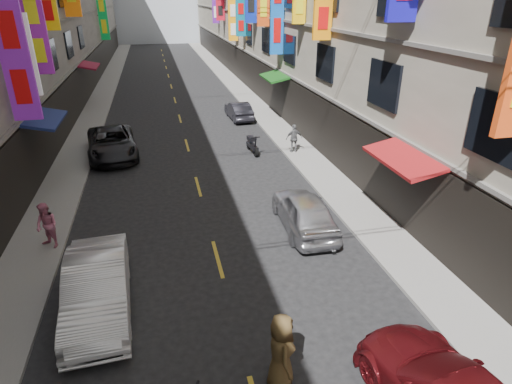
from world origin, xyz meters
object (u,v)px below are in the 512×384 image
car_left_far (112,143)px  pedestrian_crossing (281,352)px  car_left_mid (97,288)px  pedestrian_lfar (47,226)px  car_right_far (239,111)px  car_right_mid (304,211)px  pedestrian_rfar (294,138)px  scooter_far_right (252,145)px

car_left_far → pedestrian_crossing: pedestrian_crossing is taller
car_left_mid → pedestrian_lfar: 4.10m
car_right_far → pedestrian_lfar: size_ratio=2.29×
car_right_mid → pedestrian_crossing: 7.12m
pedestrian_lfar → pedestrian_rfar: bearing=73.0°
car_right_far → pedestrian_crossing: pedestrian_crossing is taller
car_right_far → pedestrian_rfar: (1.54, -7.74, 0.28)m
car_right_far → car_left_far: bearing=33.0°
car_left_mid → pedestrian_lfar: (-1.92, 3.62, 0.17)m
scooter_far_right → car_left_far: (-7.37, 1.20, 0.29)m
car_right_mid → car_left_far: bearing=-51.2°
scooter_far_right → pedestrian_lfar: pedestrian_lfar is taller
car_right_mid → pedestrian_rfar: bearing=-103.4°
car_right_far → pedestrian_crossing: (-3.38, -22.20, 0.34)m
car_left_mid → pedestrian_crossing: bearing=-43.5°
car_right_far → car_right_mid: bearing=84.7°
car_right_mid → pedestrian_crossing: (-2.78, -6.55, 0.24)m
scooter_far_right → pedestrian_crossing: pedestrian_crossing is taller
car_right_mid → car_right_far: bearing=-90.5°
car_right_far → pedestrian_lfar: pedestrian_lfar is taller
pedestrian_rfar → pedestrian_crossing: (-4.92, -14.46, 0.06)m
car_left_far → pedestrian_crossing: bearing=-81.0°
pedestrian_lfar → pedestrian_crossing: (6.02, -7.10, 0.03)m
scooter_far_right → pedestrian_rfar: 2.32m
pedestrian_lfar → pedestrian_rfar: size_ratio=1.04×
scooter_far_right → pedestrian_lfar: size_ratio=1.13×
car_right_mid → pedestrian_crossing: size_ratio=2.20×
car_left_mid → car_left_far: (-0.52, 12.86, -0.02)m
car_left_mid → pedestrian_rfar: 14.21m
car_left_far → car_right_mid: (7.40, -9.80, -0.02)m
car_right_mid → pedestrian_lfar: (-8.80, 0.56, 0.21)m
scooter_far_right → pedestrian_rfar: (2.17, -0.69, 0.44)m
car_right_mid → pedestrian_rfar: size_ratio=2.72×
pedestrian_lfar → car_right_far: bearing=97.2°
scooter_far_right → car_right_far: car_right_far is taller
pedestrian_crossing → pedestrian_rfar: bearing=-15.4°
car_left_far → car_right_far: bearing=29.3°
car_left_mid → car_right_mid: bearing=20.8°
car_right_far → pedestrian_rfar: 7.89m
pedestrian_rfar → car_left_mid: bearing=52.4°
car_left_far → pedestrian_lfar: bearing=-105.4°
pedestrian_rfar → pedestrian_crossing: size_ratio=0.81×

